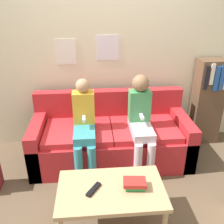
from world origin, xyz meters
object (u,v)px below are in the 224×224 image
couch (111,138)px  tv_remote (94,189)px  person_left (84,124)px  coffee_table (111,193)px  bookshelf (207,102)px  person_right (141,119)px

couch → tv_remote: (-0.23, -1.07, 0.17)m
couch → person_left: (-0.31, -0.19, 0.31)m
coffee_table → bookshelf: bookshelf is taller
person_right → tv_remote: (-0.55, -0.88, -0.17)m
coffee_table → person_right: bearing=64.9°
tv_remote → coffee_table: bearing=38.7°
tv_remote → bookshelf: 2.08m
person_right → couch: bearing=150.3°
person_left → tv_remote: person_left is taller
coffee_table → tv_remote: bearing=-175.6°
person_right → bookshelf: size_ratio=0.95×
coffee_table → tv_remote: 0.16m
couch → bookshelf: bookshelf is taller
coffee_table → person_left: person_left is taller
couch → coffee_table: (-0.09, -1.06, 0.11)m
person_left → bookshelf: (1.63, 0.51, -0.01)m
person_left → tv_remote: size_ratio=6.52×
person_right → bookshelf: (1.00, 0.50, -0.04)m
person_right → tv_remote: size_ratio=6.70×
tv_remote → bookshelf: (1.55, 1.38, 0.14)m
coffee_table → tv_remote: size_ratio=5.41×
person_left → person_right: size_ratio=0.97×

